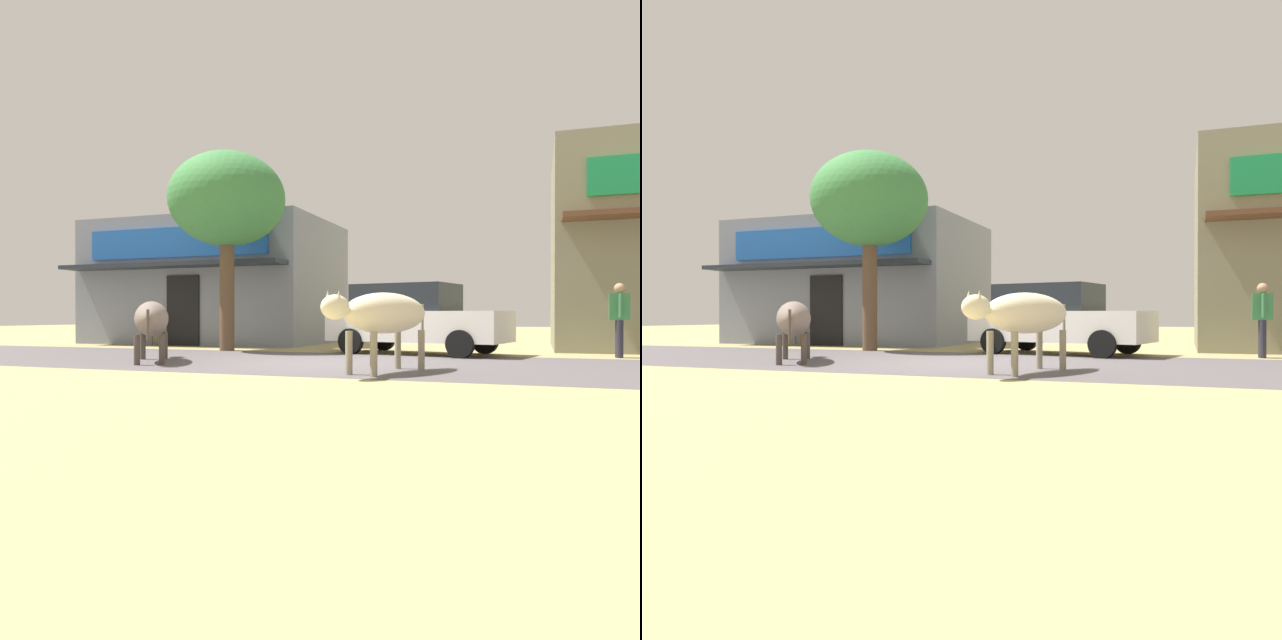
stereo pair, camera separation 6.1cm
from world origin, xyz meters
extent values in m
plane|color=tan|center=(0.00, 0.00, 0.00)|extent=(80.00, 80.00, 0.00)
cube|color=#565052|center=(0.00, 0.00, 0.00)|extent=(72.00, 5.52, 0.00)
cube|color=gray|center=(-6.34, 7.10, 1.98)|extent=(7.59, 5.08, 3.97)
cube|color=blue|center=(-6.34, 4.50, 3.10)|extent=(6.08, 0.10, 0.90)
cube|color=#262D38|center=(-6.34, 4.11, 2.38)|extent=(7.29, 0.90, 0.12)
cube|color=black|center=(-6.10, 4.53, 1.05)|extent=(1.10, 0.06, 2.10)
cylinder|color=brown|center=(-3.66, 2.78, 1.46)|extent=(0.38, 0.38, 2.92)
ellipsoid|color=#3B8041|center=(-3.66, 2.78, 3.89)|extent=(3.01, 3.01, 2.41)
cube|color=silver|center=(1.22, 3.08, 0.65)|extent=(4.35, 2.57, 0.70)
cube|color=#1E2328|center=(0.92, 3.15, 1.32)|extent=(2.53, 2.03, 0.64)
cylinder|color=black|center=(2.70, 3.63, 0.30)|extent=(0.62, 0.31, 0.60)
cylinder|color=black|center=(2.32, 1.95, 0.30)|extent=(0.62, 0.31, 0.60)
cylinder|color=black|center=(0.12, 4.21, 0.30)|extent=(0.62, 0.31, 0.60)
cylinder|color=black|center=(-0.26, 2.53, 0.30)|extent=(0.62, 0.31, 0.60)
ellipsoid|color=#77675E|center=(-3.18, -1.09, 0.84)|extent=(1.76, 2.27, 0.67)
ellipsoid|color=#77675E|center=(-3.93, 0.09, 0.93)|extent=(0.54, 0.62, 0.36)
cone|color=beige|center=(-4.04, 0.08, 1.11)|extent=(0.06, 0.06, 0.12)
cone|color=beige|center=(-3.87, 0.18, 1.11)|extent=(0.06, 0.06, 0.12)
cylinder|color=#473E38|center=(-3.76, -0.58, 0.28)|extent=(0.11, 0.11, 0.56)
cylinder|color=#473E38|center=(-3.39, -0.34, 0.28)|extent=(0.11, 0.11, 0.56)
cylinder|color=#473E38|center=(-2.97, -1.84, 0.28)|extent=(0.11, 0.11, 0.56)
cylinder|color=#473E38|center=(-2.59, -1.60, 0.28)|extent=(0.11, 0.11, 0.56)
cylinder|color=#473E38|center=(-2.54, -2.10, 0.74)|extent=(0.05, 0.05, 0.54)
ellipsoid|color=beige|center=(1.62, -1.66, 0.94)|extent=(1.34, 2.16, 0.64)
ellipsoid|color=beige|center=(1.17, -2.86, 1.02)|extent=(0.46, 0.62, 0.36)
cone|color=beige|center=(1.24, -2.94, 1.20)|extent=(0.06, 0.06, 0.12)
cone|color=beige|center=(1.06, -2.87, 1.20)|extent=(0.06, 0.06, 0.12)
cylinder|color=gray|center=(1.60, -2.36, 0.33)|extent=(0.11, 0.11, 0.67)
cylinder|color=gray|center=(1.17, -2.20, 0.33)|extent=(0.11, 0.11, 0.67)
cylinder|color=gray|center=(2.07, -1.11, 0.33)|extent=(0.11, 0.11, 0.67)
cylinder|color=gray|center=(1.64, -0.95, 0.33)|extent=(0.11, 0.11, 0.67)
cylinder|color=gray|center=(2.00, -0.64, 0.84)|extent=(0.05, 0.05, 0.52)
cylinder|color=#262633|center=(5.50, 3.39, 0.40)|extent=(0.14, 0.14, 0.80)
cylinder|color=#262633|center=(5.50, 3.21, 0.40)|extent=(0.14, 0.14, 0.80)
cube|color=#33723F|center=(5.50, 3.30, 1.09)|extent=(0.41, 0.28, 0.57)
sphere|color=tan|center=(5.50, 3.30, 1.48)|extent=(0.22, 0.22, 0.22)
cylinder|color=#33723F|center=(5.50, 3.56, 1.12)|extent=(0.09, 0.09, 0.51)
cylinder|color=#33723F|center=(5.50, 3.04, 1.12)|extent=(0.09, 0.09, 0.51)
cube|color=brown|center=(-7.03, 4.13, 0.45)|extent=(0.61, 0.61, 0.05)
cube|color=brown|center=(-6.86, 4.03, 0.70)|extent=(0.27, 0.39, 0.44)
cylinder|color=brown|center=(-7.27, 4.08, 0.21)|extent=(0.04, 0.04, 0.43)
cylinder|color=brown|center=(-7.08, 4.37, 0.21)|extent=(0.04, 0.04, 0.43)
cylinder|color=brown|center=(-6.97, 3.89, 0.21)|extent=(0.04, 0.04, 0.43)
cylinder|color=brown|center=(-6.79, 4.19, 0.21)|extent=(0.04, 0.04, 0.43)
camera|label=1|loc=(3.87, -10.93, 0.90)|focal=33.79mm
camera|label=2|loc=(3.93, -10.91, 0.90)|focal=33.79mm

